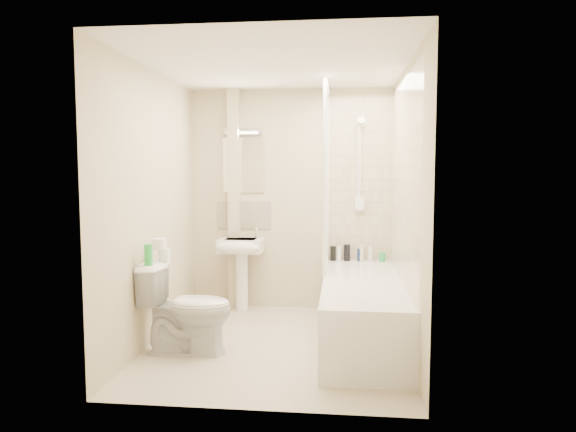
# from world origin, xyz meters

# --- Properties ---
(floor) EXTENTS (2.50, 2.50, 0.00)m
(floor) POSITION_xyz_m (0.00, 0.00, 0.00)
(floor) COLOR beige
(floor) RESTS_ON ground
(wall_back) EXTENTS (2.20, 0.02, 2.40)m
(wall_back) POSITION_xyz_m (0.00, 1.25, 1.20)
(wall_back) COLOR beige
(wall_back) RESTS_ON ground
(wall_left) EXTENTS (0.02, 2.50, 2.40)m
(wall_left) POSITION_xyz_m (-1.10, 0.00, 1.20)
(wall_left) COLOR beige
(wall_left) RESTS_ON ground
(wall_right) EXTENTS (0.02, 2.50, 2.40)m
(wall_right) POSITION_xyz_m (1.10, 0.00, 1.20)
(wall_right) COLOR beige
(wall_right) RESTS_ON ground
(ceiling) EXTENTS (2.20, 2.50, 0.02)m
(ceiling) POSITION_xyz_m (0.00, 0.00, 2.40)
(ceiling) COLOR white
(ceiling) RESTS_ON wall_back
(tile_back) EXTENTS (0.70, 0.01, 1.75)m
(tile_back) POSITION_xyz_m (0.75, 1.24, 1.42)
(tile_back) COLOR beige
(tile_back) RESTS_ON wall_back
(tile_right) EXTENTS (0.01, 2.10, 1.75)m
(tile_right) POSITION_xyz_m (1.09, 0.20, 1.42)
(tile_right) COLOR beige
(tile_right) RESTS_ON wall_right
(pipe_boxing) EXTENTS (0.12, 0.12, 2.40)m
(pipe_boxing) POSITION_xyz_m (-0.62, 1.19, 1.20)
(pipe_boxing) COLOR beige
(pipe_boxing) RESTS_ON ground
(splashback) EXTENTS (0.60, 0.02, 0.30)m
(splashback) POSITION_xyz_m (-0.52, 1.24, 1.03)
(splashback) COLOR beige
(splashback) RESTS_ON wall_back
(mirror) EXTENTS (0.46, 0.01, 0.60)m
(mirror) POSITION_xyz_m (-0.52, 1.24, 1.58)
(mirror) COLOR white
(mirror) RESTS_ON wall_back
(strip_light) EXTENTS (0.42, 0.07, 0.07)m
(strip_light) POSITION_xyz_m (-0.52, 1.22, 1.95)
(strip_light) COLOR silver
(strip_light) RESTS_ON wall_back
(bathtub) EXTENTS (0.70, 2.10, 0.55)m
(bathtub) POSITION_xyz_m (0.75, 0.20, 0.29)
(bathtub) COLOR white
(bathtub) RESTS_ON ground
(shower_screen) EXTENTS (0.04, 0.92, 1.80)m
(shower_screen) POSITION_xyz_m (0.40, 0.80, 1.45)
(shower_screen) COLOR white
(shower_screen) RESTS_ON bathtub
(shower_fixture) EXTENTS (0.10, 0.16, 0.99)m
(shower_fixture) POSITION_xyz_m (0.75, 1.19, 1.55)
(shower_fixture) COLOR white
(shower_fixture) RESTS_ON wall_back
(pedestal_sink) EXTENTS (0.47, 0.45, 0.90)m
(pedestal_sink) POSITION_xyz_m (-0.52, 1.01, 0.63)
(pedestal_sink) COLOR white
(pedestal_sink) RESTS_ON ground
(bottle_black_a) EXTENTS (0.06, 0.06, 0.16)m
(bottle_black_a) POSITION_xyz_m (0.47, 1.16, 0.63)
(bottle_black_a) COLOR black
(bottle_black_a) RESTS_ON bathtub
(bottle_white_a) EXTENTS (0.05, 0.05, 0.16)m
(bottle_white_a) POSITION_xyz_m (0.53, 1.16, 0.63)
(bottle_white_a) COLOR white
(bottle_white_a) RESTS_ON bathtub
(bottle_black_b) EXTENTS (0.07, 0.07, 0.18)m
(bottle_black_b) POSITION_xyz_m (0.62, 1.16, 0.64)
(bottle_black_b) COLOR black
(bottle_black_b) RESTS_ON bathtub
(bottle_blue) EXTENTS (0.05, 0.05, 0.13)m
(bottle_blue) POSITION_xyz_m (0.75, 1.16, 0.62)
(bottle_blue) COLOR navy
(bottle_blue) RESTS_ON bathtub
(bottle_cream) EXTENTS (0.06, 0.06, 0.18)m
(bottle_cream) POSITION_xyz_m (0.77, 1.16, 0.64)
(bottle_cream) COLOR beige
(bottle_cream) RESTS_ON bathtub
(bottle_white_b) EXTENTS (0.05, 0.05, 0.16)m
(bottle_white_b) POSITION_xyz_m (0.87, 1.16, 0.63)
(bottle_white_b) COLOR silver
(bottle_white_b) RESTS_ON bathtub
(bottle_green) EXTENTS (0.07, 0.07, 0.09)m
(bottle_green) POSITION_xyz_m (0.99, 1.16, 0.60)
(bottle_green) COLOR green
(bottle_green) RESTS_ON bathtub
(toilet) EXTENTS (0.46, 0.76, 0.76)m
(toilet) POSITION_xyz_m (-0.72, -0.26, 0.38)
(toilet) COLOR white
(toilet) RESTS_ON ground
(toilet_roll_lower) EXTENTS (0.10, 0.10, 0.10)m
(toilet_roll_lower) POSITION_xyz_m (-0.94, -0.16, 0.81)
(toilet_roll_lower) COLOR white
(toilet_roll_lower) RESTS_ON toilet
(toilet_roll_upper) EXTENTS (0.11, 0.11, 0.09)m
(toilet_roll_upper) POSITION_xyz_m (-0.97, -0.20, 0.90)
(toilet_roll_upper) COLOR white
(toilet_roll_upper) RESTS_ON toilet_roll_lower
(green_bottle) EXTENTS (0.07, 0.07, 0.17)m
(green_bottle) POSITION_xyz_m (-0.99, -0.39, 0.84)
(green_bottle) COLOR green
(green_bottle) RESTS_ON toilet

